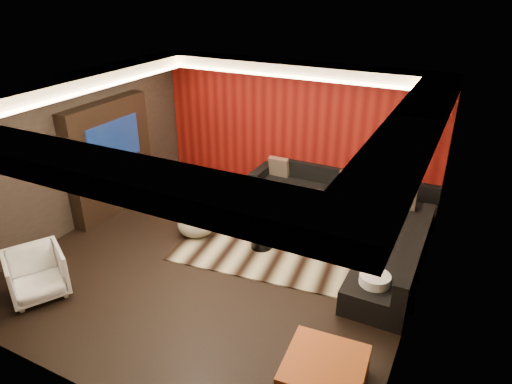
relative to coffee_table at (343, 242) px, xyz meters
The scene contains 26 objects.
floor 2.07m from the coffee_table, 144.28° to the right, with size 6.00×6.00×0.02m, color black.
ceiling 3.39m from the coffee_table, 144.28° to the right, with size 6.00×6.00×0.02m, color silver.
wall_back 2.77m from the coffee_table, 132.88° to the left, with size 6.00×0.02×2.80m, color black.
wall_left 5.00m from the coffee_table, 165.58° to the right, with size 0.02×6.00×2.80m, color black.
wall_right 2.21m from the coffee_table, 42.10° to the right, with size 0.02×6.00×2.80m, color black.
red_feature_wall 2.75m from the coffee_table, 133.52° to the left, with size 5.98×0.05×2.78m, color #6B0C0A.
soffit_back 3.41m from the coffee_table, 138.27° to the left, with size 6.00×0.60×0.22m, color silver.
soffit_front 4.96m from the coffee_table, 113.23° to the right, with size 6.00×0.60×0.22m, color silver.
soffit_left 5.21m from the coffee_table, 164.60° to the right, with size 0.60×4.80×0.22m, color silver.
soffit_right 3.02m from the coffee_table, 49.65° to the right, with size 0.60×4.80×0.22m, color silver.
cove_back 3.21m from the coffee_table, 145.43° to the left, with size 4.80×0.08×0.04m, color #FFD899.
cove_front 4.65m from the coffee_table, 115.18° to the right, with size 4.80×0.08×0.04m, color #FFD899.
cove_left 4.89m from the coffee_table, 163.38° to the right, with size 0.08×4.80×0.04m, color #FFD899.
cove_right 2.84m from the coffee_table, 60.42° to the right, with size 0.08×4.80×0.04m, color #FFD899.
tv_surround 4.67m from the coffee_table, behind, with size 0.30×2.00×2.20m, color black.
tv_screen 4.60m from the coffee_table, behind, with size 0.04×1.30×0.80m, color black.
tv_shelf 4.45m from the coffee_table, behind, with size 0.04×1.60×0.04m, color black.
rug 0.77m from the coffee_table, behind, with size 4.00×3.00×0.02m, color #B8B187.
coffee_table is the anchor object (origin of this frame).
drum_stool 1.41m from the coffee_table, 154.21° to the right, with size 0.38×0.38×0.44m, color black.
striped_pouf 2.62m from the coffee_table, 163.33° to the right, with size 0.68×0.68×0.37m, color beige.
white_side_table 1.54m from the coffee_table, 57.42° to the right, with size 0.43×0.43×0.54m, color white.
orange_ottoman 3.03m from the coffee_table, 77.12° to the right, with size 0.90×0.90×0.40m, color #984813.
armchair 4.87m from the coffee_table, 138.42° to the right, with size 0.77×0.79×0.72m, color white.
sectional_sofa 0.68m from the coffee_table, 84.96° to the left, with size 3.65×3.50×0.75m.
throw_pillows 1.55m from the coffee_table, 109.75° to the left, with size 3.08×0.54×0.44m.
Camera 1 is at (3.36, -5.46, 4.31)m, focal length 32.00 mm.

